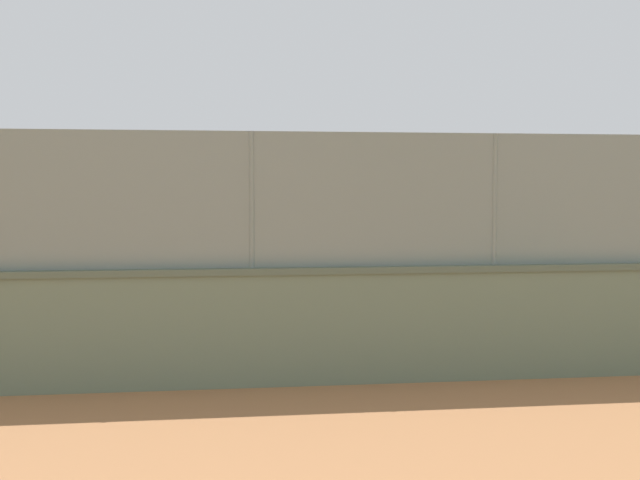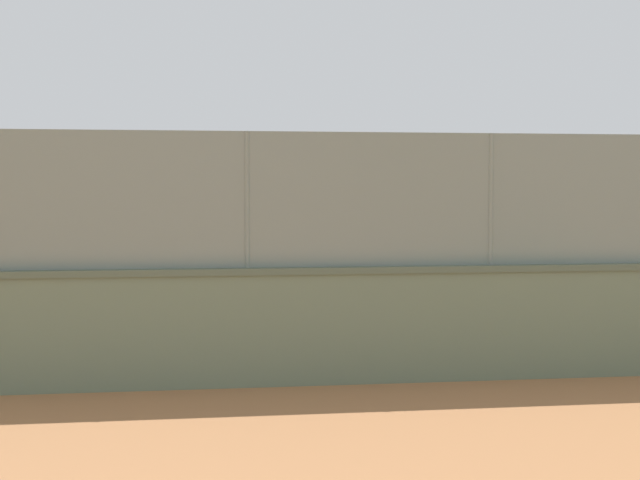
# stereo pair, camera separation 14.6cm
# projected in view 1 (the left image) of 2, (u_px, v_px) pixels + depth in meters

# --- Properties ---
(ground_plane) EXTENTS (260.00, 260.00, 0.00)m
(ground_plane) POSITION_uv_depth(u_px,v_px,m) (218.00, 277.00, 23.81)
(ground_plane) COLOR #A36B42
(perimeter_wall) EXTENTS (31.17, 1.53, 1.44)m
(perimeter_wall) POSITION_uv_depth(u_px,v_px,m) (493.00, 321.00, 11.05)
(perimeter_wall) COLOR slate
(perimeter_wall) RESTS_ON ground_plane
(fence_panel_on_wall) EXTENTS (30.60, 1.18, 1.65)m
(fence_panel_on_wall) POSITION_uv_depth(u_px,v_px,m) (494.00, 199.00, 10.96)
(fence_panel_on_wall) COLOR gray
(fence_panel_on_wall) RESTS_ON perimeter_wall
(player_at_service_line) EXTENTS (0.84, 1.05, 1.45)m
(player_at_service_line) POSITION_uv_depth(u_px,v_px,m) (137.00, 259.00, 19.24)
(player_at_service_line) COLOR #B2B2B2
(player_at_service_line) RESTS_ON ground_plane
(player_near_wall_returning) EXTENTS (0.87, 1.06, 1.59)m
(player_near_wall_returning) POSITION_uv_depth(u_px,v_px,m) (369.00, 239.00, 25.15)
(player_near_wall_returning) COLOR navy
(player_near_wall_returning) RESTS_ON ground_plane
(sports_ball) EXTENTS (0.11, 0.11, 0.11)m
(sports_ball) POSITION_uv_depth(u_px,v_px,m) (157.00, 301.00, 18.25)
(sports_ball) COLOR yellow
(sports_ball) RESTS_ON ground_plane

